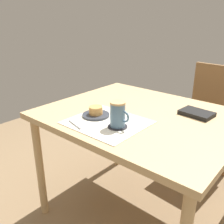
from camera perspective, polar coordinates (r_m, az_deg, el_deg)
ground_plane at (r=1.90m, az=5.49°, el=-22.27°), size 4.40×4.40×0.02m
dining_table at (r=1.51m, az=6.39°, el=-3.14°), size 1.11×0.91×0.75m
wooden_chair at (r=2.18m, az=20.75°, el=-1.67°), size 0.45×0.45×0.93m
placemat at (r=1.35m, az=-1.11°, el=-2.38°), size 0.40×0.36×0.00m
pastry_plate at (r=1.42m, az=-3.70°, el=-0.69°), size 0.16×0.16×0.01m
pastry at (r=1.41m, az=-3.72°, el=0.38°), size 0.08×0.08×0.05m
coffee_coaster at (r=1.29m, az=1.29°, el=-3.32°), size 0.10×0.10×0.00m
coffee_mug at (r=1.26m, az=1.39°, el=-0.52°), size 0.11×0.08×0.13m
teaspoon at (r=1.32m, az=-8.53°, el=-2.81°), size 0.13×0.04×0.01m
small_book at (r=1.52m, az=18.78°, el=-0.28°), size 0.19×0.14×0.02m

